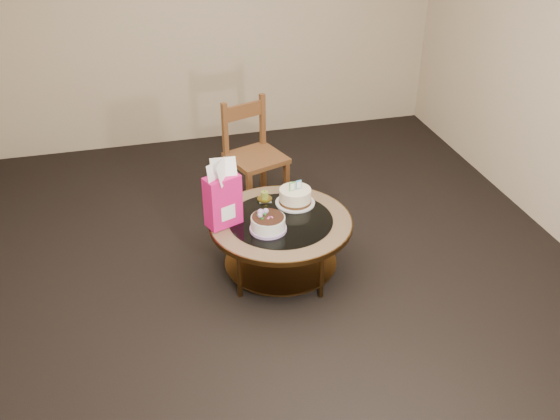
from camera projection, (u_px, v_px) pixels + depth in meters
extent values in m
plane|color=black|center=(281.00, 272.00, 4.64)|extent=(5.00, 5.00, 0.00)
cube|color=#C1B392|center=(216.00, 13.00, 6.02)|extent=(4.50, 0.02, 2.60)
cube|color=#C1B392|center=(488.00, 410.00, 1.89)|extent=(4.50, 0.02, 2.60)
cylinder|color=brown|center=(318.00, 227.00, 4.77)|extent=(0.04, 0.04, 0.42)
cylinder|color=brown|center=(244.00, 227.00, 4.77)|extent=(0.04, 0.04, 0.42)
cylinder|color=brown|center=(239.00, 272.00, 4.29)|extent=(0.04, 0.04, 0.42)
cylinder|color=brown|center=(321.00, 272.00, 4.28)|extent=(0.04, 0.04, 0.42)
cylinder|color=brown|center=(281.00, 261.00, 4.58)|extent=(0.82, 0.82, 0.02)
cylinder|color=brown|center=(281.00, 223.00, 4.41)|extent=(1.02, 1.02, 0.04)
cylinder|color=#846648|center=(281.00, 221.00, 4.40)|extent=(1.00, 1.00, 0.01)
cylinder|color=black|center=(281.00, 220.00, 4.40)|extent=(0.74, 0.74, 0.01)
cylinder|color=#A789C1|center=(268.00, 229.00, 4.28)|extent=(0.26, 0.26, 0.02)
cylinder|color=silver|center=(268.00, 224.00, 4.26)|extent=(0.23, 0.23, 0.10)
cylinder|color=black|center=(268.00, 217.00, 4.23)|extent=(0.22, 0.22, 0.01)
sphere|color=#A789C1|center=(261.00, 212.00, 4.24)|extent=(0.05, 0.05, 0.05)
sphere|color=#A789C1|center=(266.00, 211.00, 4.26)|extent=(0.04, 0.04, 0.04)
sphere|color=#A789C1|center=(260.00, 215.00, 4.21)|extent=(0.04, 0.04, 0.04)
cone|color=#1F7424|center=(265.00, 215.00, 4.24)|extent=(0.02, 0.03, 0.02)
cone|color=#1F7424|center=(257.00, 215.00, 4.24)|extent=(0.03, 0.03, 0.02)
cone|color=#1F7424|center=(268.00, 211.00, 4.28)|extent=(0.03, 0.03, 0.02)
cone|color=#1F7424|center=(263.00, 218.00, 4.20)|extent=(0.03, 0.03, 0.02)
cylinder|color=silver|center=(295.00, 203.00, 4.58)|extent=(0.29, 0.29, 0.01)
cylinder|color=#402712|center=(295.00, 201.00, 4.58)|extent=(0.24, 0.24, 0.02)
cylinder|color=beige|center=(295.00, 195.00, 4.55)|extent=(0.23, 0.23, 0.09)
cube|color=#50B74E|center=(292.00, 186.00, 4.50)|extent=(0.04, 0.02, 0.07)
cube|color=white|center=(292.00, 186.00, 4.50)|extent=(0.03, 0.02, 0.05)
cube|color=#419CDF|center=(299.00, 185.00, 4.52)|extent=(0.04, 0.02, 0.07)
cube|color=white|center=(299.00, 185.00, 4.52)|extent=(0.03, 0.02, 0.05)
cube|color=#E61567|center=(223.00, 201.00, 4.26)|extent=(0.27, 0.21, 0.37)
cube|color=white|center=(223.00, 209.00, 4.29)|extent=(0.15, 0.17, 0.11)
cube|color=tan|center=(265.00, 200.00, 4.62)|extent=(0.10, 0.10, 0.01)
cylinder|color=gold|center=(265.00, 199.00, 4.62)|extent=(0.11, 0.11, 0.01)
cylinder|color=olive|center=(265.00, 195.00, 4.60)|extent=(0.05, 0.05, 0.05)
cylinder|color=black|center=(265.00, 191.00, 4.59)|extent=(0.00, 0.00, 0.01)
cube|color=brown|center=(256.00, 158.00, 5.22)|extent=(0.55, 0.55, 0.04)
cube|color=brown|center=(250.00, 197.00, 5.12)|extent=(0.05, 0.05, 0.46)
cube|color=brown|center=(286.00, 185.00, 5.30)|extent=(0.05, 0.05, 0.46)
cube|color=brown|center=(227.00, 179.00, 5.38)|extent=(0.05, 0.05, 0.46)
cube|color=brown|center=(263.00, 168.00, 5.56)|extent=(0.05, 0.05, 0.46)
cube|color=brown|center=(225.00, 130.00, 5.14)|extent=(0.05, 0.05, 0.47)
cube|color=brown|center=(263.00, 120.00, 5.32)|extent=(0.05, 0.05, 0.47)
cube|color=brown|center=(244.00, 111.00, 5.17)|extent=(0.36, 0.15, 0.12)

